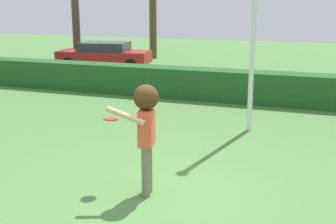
% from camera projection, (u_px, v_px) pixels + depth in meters
% --- Properties ---
extents(ground_plane, '(60.00, 60.00, 0.00)m').
position_uv_depth(ground_plane, '(167.00, 195.00, 7.28)').
color(ground_plane, '#4F7E3E').
extents(person, '(0.73, 0.67, 1.82)m').
position_uv_depth(person, '(146.00, 122.00, 7.02)').
color(person, '#727057').
rests_on(person, ground).
extents(frisbee, '(0.25, 0.25, 0.04)m').
position_uv_depth(frisbee, '(111.00, 119.00, 7.35)').
color(frisbee, red).
extents(hedge_row, '(24.34, 0.90, 0.97)m').
position_uv_depth(hedge_row, '(248.00, 87.00, 13.89)').
color(hedge_row, '#205624').
rests_on(hedge_row, ground).
extents(parked_car_red, '(4.42, 2.37, 1.25)m').
position_uv_depth(parked_car_red, '(104.00, 54.00, 20.72)').
color(parked_car_red, '#B21E1E').
rests_on(parked_car_red, ground).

